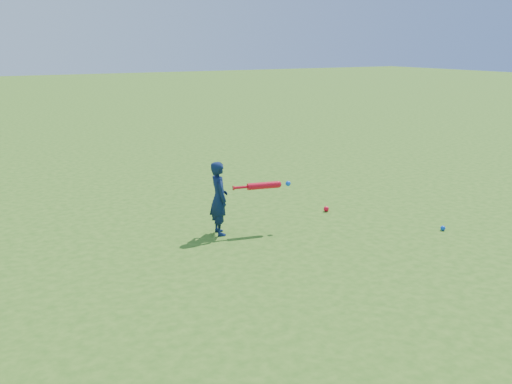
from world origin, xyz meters
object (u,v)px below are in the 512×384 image
Objects in this scene: child at (219,198)px; ground_ball_red at (326,209)px; ground_ball_blue at (443,228)px; bat_swing at (266,185)px.

child is 12.02× the size of ground_ball_red.
child is 1.87m from ground_ball_red.
child is 14.59× the size of ground_ball_blue.
ground_ball_red is at bearing 25.01° from bat_swing.
ground_ball_blue is at bearing -18.77° from bat_swing.
ground_ball_red is (1.81, 0.14, -0.44)m from child.
child is at bearing -175.61° from ground_ball_red.
bat_swing is (-2.04, 1.16, 0.58)m from ground_ball_blue.
child is at bearing 175.36° from bat_swing.
child is 2.98m from ground_ball_blue.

